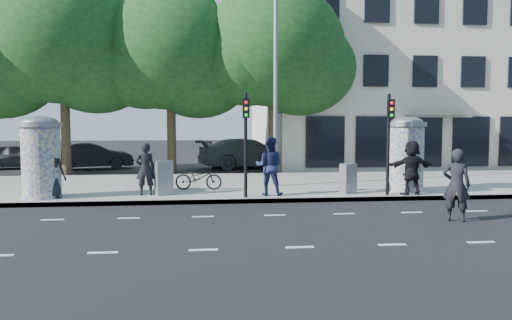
{
  "coord_description": "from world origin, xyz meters",
  "views": [
    {
      "loc": [
        -2.02,
        -12.26,
        2.61
      ],
      "look_at": [
        -0.3,
        3.5,
        1.4
      ],
      "focal_mm": 35.0,
      "sensor_mm": 36.0,
      "label": 1
    }
  ],
  "objects": [
    {
      "name": "man_road",
      "position": [
        4.63,
        0.09,
        0.96
      ],
      "size": [
        0.83,
        0.74,
        1.92
      ],
      "primitive_type": "imported",
      "rotation": [
        0.0,
        0.0,
        2.63
      ],
      "color": "black",
      "rests_on": "ground"
    },
    {
      "name": "street_lamp",
      "position": [
        0.8,
        6.63,
        4.79
      ],
      "size": [
        0.25,
        0.93,
        8.0
      ],
      "color": "slate",
      "rests_on": "sidewalk"
    },
    {
      "name": "ground",
      "position": [
        0.0,
        0.0,
        0.0
      ],
      "size": [
        120.0,
        120.0,
        0.0
      ],
      "primitive_type": "plane",
      "color": "black",
      "rests_on": "ground"
    },
    {
      "name": "building",
      "position": [
        12.0,
        19.99,
        5.99
      ],
      "size": [
        20.3,
        15.85,
        12.0
      ],
      "color": "beige",
      "rests_on": "ground"
    },
    {
      "name": "lane_dash_near",
      "position": [
        0.0,
        -2.2,
        0.0
      ],
      "size": [
        32.0,
        0.12,
        0.01
      ],
      "primitive_type": "cube",
      "color": "silver",
      "rests_on": "ground"
    },
    {
      "name": "curb",
      "position": [
        0.0,
        3.55,
        0.07
      ],
      "size": [
        40.0,
        0.1,
        0.16
      ],
      "primitive_type": "cube",
      "color": "slate",
      "rests_on": "ground"
    },
    {
      "name": "tree_mid_left",
      "position": [
        -8.5,
        12.5,
        6.5
      ],
      "size": [
        7.2,
        7.2,
        9.57
      ],
      "color": "#38281C",
      "rests_on": "ground"
    },
    {
      "name": "ped_b",
      "position": [
        -3.91,
        4.71,
        1.03
      ],
      "size": [
        0.71,
        0.53,
        1.77
      ],
      "primitive_type": "imported",
      "rotation": [
        0.0,
        0.0,
        3.32
      ],
      "color": "black",
      "rests_on": "sidewalk"
    },
    {
      "name": "car_mid",
      "position": [
        -8.06,
        16.1,
        0.71
      ],
      "size": [
        2.56,
        4.58,
        1.43
      ],
      "primitive_type": "imported",
      "rotation": [
        0.0,
        0.0,
        1.83
      ],
      "color": "black",
      "rests_on": "ground"
    },
    {
      "name": "ped_f",
      "position": [
        5.04,
        3.85,
        1.07
      ],
      "size": [
        1.77,
        0.81,
        1.84
      ],
      "primitive_type": "imported",
      "rotation": [
        0.0,
        0.0,
        3.26
      ],
      "color": "black",
      "rests_on": "sidewalk"
    },
    {
      "name": "cabinet_left",
      "position": [
        -3.31,
        4.73,
        0.73
      ],
      "size": [
        0.67,
        0.59,
        1.16
      ],
      "primitive_type": "cube",
      "rotation": [
        0.0,
        0.0,
        0.42
      ],
      "color": "gray",
      "rests_on": "sidewalk"
    },
    {
      "name": "car_right",
      "position": [
        0.63,
        15.9,
        0.83
      ],
      "size": [
        3.9,
        6.17,
        1.67
      ],
      "primitive_type": "imported",
      "rotation": [
        0.0,
        0.0,
        1.87
      ],
      "color": "#5A5D61",
      "rests_on": "ground"
    },
    {
      "name": "ad_column_right",
      "position": [
        5.2,
        4.7,
        1.54
      ],
      "size": [
        1.36,
        1.36,
        2.65
      ],
      "color": "beige",
      "rests_on": "sidewalk"
    },
    {
      "name": "ped_c",
      "position": [
        0.24,
        4.28,
        1.13
      ],
      "size": [
        1.12,
        0.97,
        1.96
      ],
      "primitive_type": "imported",
      "rotation": [
        0.0,
        0.0,
        2.88
      ],
      "color": "#1F254E",
      "rests_on": "sidewalk"
    },
    {
      "name": "ped_a",
      "position": [
        -6.85,
        4.34,
        1.06
      ],
      "size": [
        0.99,
        0.75,
        1.83
      ],
      "primitive_type": "imported",
      "rotation": [
        0.0,
        0.0,
        2.93
      ],
      "color": "black",
      "rests_on": "sidewalk"
    },
    {
      "name": "traffic_pole_far",
      "position": [
        4.2,
        3.79,
        2.23
      ],
      "size": [
        0.22,
        0.31,
        3.4
      ],
      "color": "black",
      "rests_on": "sidewalk"
    },
    {
      "name": "bicycle",
      "position": [
        -2.14,
        5.85,
        0.59
      ],
      "size": [
        0.81,
        1.75,
        0.89
      ],
      "primitive_type": "imported",
      "rotation": [
        0.0,
        0.0,
        1.44
      ],
      "color": "black",
      "rests_on": "sidewalk"
    },
    {
      "name": "tree_center",
      "position": [
        1.5,
        12.3,
        6.31
      ],
      "size": [
        7.0,
        7.0,
        9.3
      ],
      "color": "#38281C",
      "rests_on": "ground"
    },
    {
      "name": "lane_dash_far",
      "position": [
        0.0,
        1.4,
        0.0
      ],
      "size": [
        32.0,
        0.12,
        0.01
      ],
      "primitive_type": "cube",
      "color": "silver",
      "rests_on": "ground"
    },
    {
      "name": "car_left",
      "position": [
        -12.3,
        16.89,
        0.71
      ],
      "size": [
        3.04,
        4.51,
        1.43
      ],
      "primitive_type": "imported",
      "rotation": [
        0.0,
        0.0,
        1.93
      ],
      "color": "#4D4E53",
      "rests_on": "ground"
    },
    {
      "name": "sidewalk",
      "position": [
        0.0,
        7.5,
        0.07
      ],
      "size": [
        40.0,
        8.0,
        0.15
      ],
      "primitive_type": "cube",
      "color": "gray",
      "rests_on": "ground"
    },
    {
      "name": "ad_column_left",
      "position": [
        -7.2,
        4.5,
        1.54
      ],
      "size": [
        1.36,
        1.36,
        2.65
      ],
      "color": "beige",
      "rests_on": "sidewalk"
    },
    {
      "name": "tree_near_left",
      "position": [
        -3.5,
        12.7,
        6.06
      ],
      "size": [
        6.8,
        6.8,
        8.97
      ],
      "color": "#38281C",
      "rests_on": "ground"
    },
    {
      "name": "traffic_pole_near",
      "position": [
        -0.6,
        3.79,
        2.23
      ],
      "size": [
        0.22,
        0.31,
        3.4
      ],
      "color": "black",
      "rests_on": "sidewalk"
    },
    {
      "name": "cabinet_right",
      "position": [
        2.99,
        4.36,
        0.67
      ],
      "size": [
        0.6,
        0.53,
        1.03
      ],
      "primitive_type": "cube",
      "rotation": [
        0.0,
        0.0,
        0.43
      ],
      "color": "slate",
      "rests_on": "sidewalk"
    }
  ]
}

